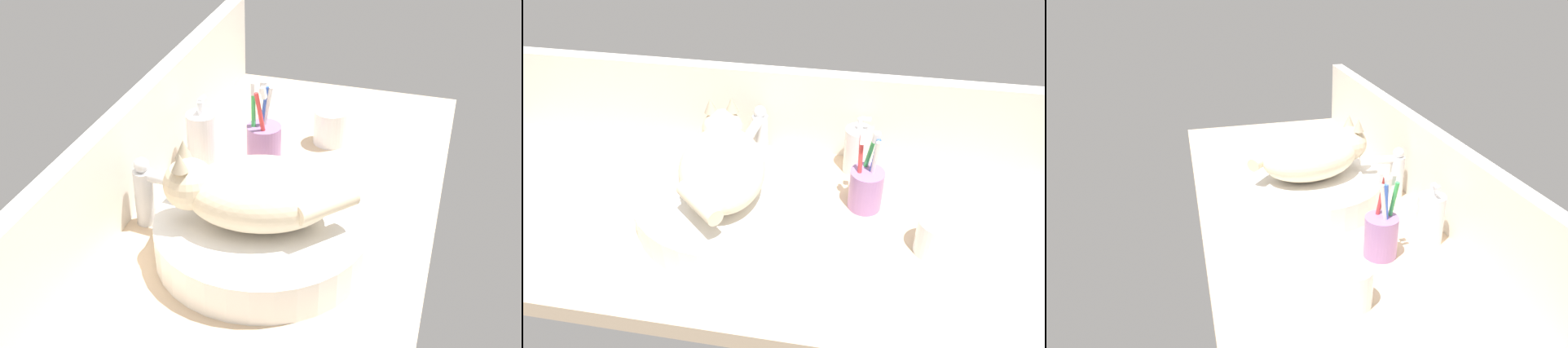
{
  "view_description": "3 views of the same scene",
  "coord_description": "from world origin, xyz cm",
  "views": [
    {
      "loc": [
        -99.21,
        -29.45,
        77.69
      ],
      "look_at": [
        7.89,
        2.84,
        8.78
      ],
      "focal_mm": 50.0,
      "sensor_mm": 36.0,
      "label": 1
    },
    {
      "loc": [
        22.59,
        -77.27,
        71.87
      ],
      "look_at": [
        8.11,
        4.71,
        8.36
      ],
      "focal_mm": 35.0,
      "sensor_mm": 36.0,
      "label": 2
    },
    {
      "loc": [
        110.59,
        -30.84,
        60.34
      ],
      "look_at": [
        2.15,
        -2.73,
        10.23
      ],
      "focal_mm": 35.0,
      "sensor_mm": 36.0,
      "label": 3
    }
  ],
  "objects": [
    {
      "name": "backsplash_panel",
      "position": [
        0.0,
        27.17,
        10.35
      ],
      "size": [
        137.25,
        3.6,
        20.7
      ],
      "primitive_type": "cube",
      "color": "silver",
      "rests_on": "ground_plane"
    },
    {
      "name": "sink_basin",
      "position": [
        -3.3,
        -0.64,
        3.38
      ],
      "size": [
        36.64,
        36.64,
        6.76
      ],
      "primitive_type": "cylinder",
      "color": "white",
      "rests_on": "ground_plane"
    },
    {
      "name": "toothbrush_cup",
      "position": [
        25.12,
        7.43,
        5.25
      ],
      "size": [
        7.15,
        7.15,
        18.71
      ],
      "color": "#996BA8",
      "rests_on": "ground_plane"
    },
    {
      "name": "water_glass",
      "position": [
        38.9,
        -3.7,
        3.31
      ],
      "size": [
        7.51,
        7.51,
        7.72
      ],
      "color": "white",
      "rests_on": "ground_plane"
    },
    {
      "name": "faucet",
      "position": [
        -0.77,
        21.05,
        7.3
      ],
      "size": [
        4.05,
        11.86,
        13.6
      ],
      "color": "silver",
      "rests_on": "ground_plane"
    },
    {
      "name": "cat",
      "position": [
        -3.71,
        0.66,
        12.52
      ],
      "size": [
        22.64,
        31.98,
        14.0
      ],
      "color": "beige",
      "rests_on": "sink_basin"
    },
    {
      "name": "soap_dispenser",
      "position": [
        22.49,
        19.94,
        5.76
      ],
      "size": [
        6.08,
        6.08,
        14.59
      ],
      "color": "silver",
      "rests_on": "ground_plane"
    },
    {
      "name": "ground_plane",
      "position": [
        0.0,
        0.0,
        -2.0
      ],
      "size": [
        137.25,
        57.94,
        4.0
      ],
      "primitive_type": "cube",
      "color": "#D1B28E"
    }
  ]
}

